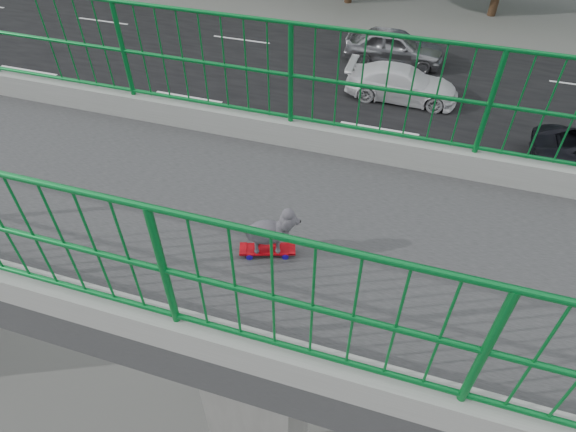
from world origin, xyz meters
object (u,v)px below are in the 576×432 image
(car_5, at_px, (122,196))
(car_1, at_px, (198,143))
(car_4, at_px, (394,46))
(poodle, at_px, (270,230))
(car_3, at_px, (402,83))
(skateboard, at_px, (268,250))

(car_5, bearing_deg, car_1, 162.15)
(car_4, bearing_deg, car_1, 150.89)
(poodle, distance_m, car_5, 11.60)
(poodle, xyz_separation_m, car_3, (-15.93, 0.06, -6.63))
(car_1, relative_size, car_5, 1.08)
(skateboard, distance_m, car_4, 20.16)
(skateboard, relative_size, poodle, 1.06)
(poodle, bearing_deg, car_5, -149.88)
(car_1, distance_m, car_5, 3.36)
(skateboard, bearing_deg, poodle, 90.00)
(car_5, bearing_deg, car_4, 153.52)
(skateboard, distance_m, car_3, 17.17)
(poodle, bearing_deg, car_3, 161.61)
(skateboard, distance_m, car_1, 12.96)
(skateboard, bearing_deg, car_3, 161.52)
(car_5, bearing_deg, poodle, 48.29)
(skateboard, relative_size, car_1, 0.12)
(skateboard, relative_size, car_4, 0.12)
(car_4, distance_m, car_5, 14.30)
(poodle, xyz_separation_m, car_5, (-6.33, -7.10, -6.65))
(car_1, distance_m, car_4, 10.99)
(poodle, relative_size, car_1, 0.12)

